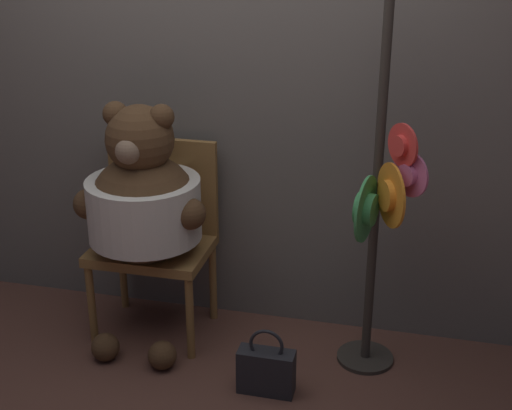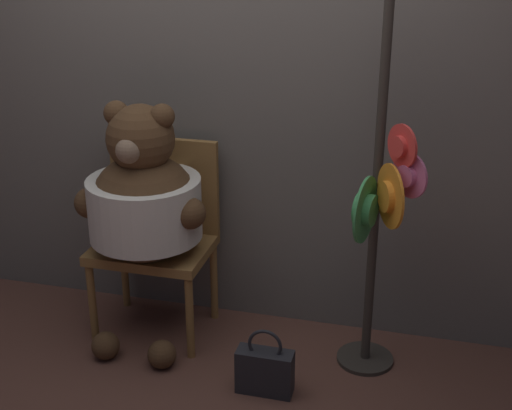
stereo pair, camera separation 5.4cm
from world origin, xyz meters
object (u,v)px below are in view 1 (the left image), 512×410
Objects in this scene: handbag_on_ground at (266,370)px; hat_display_rack at (380,215)px; chair at (157,229)px; teddy_bear at (143,202)px.

hat_display_rack is at bearing 32.71° from handbag_on_ground.
chair is 0.94m from handbag_on_ground.
chair is 0.55× the size of hat_display_rack.
hat_display_rack is at bearing -8.40° from chair.
teddy_bear is at bearing 179.43° from hat_display_rack.
teddy_bear is at bearing -88.64° from chair.
handbag_on_ground is (0.69, -0.46, -0.44)m from chair.
hat_display_rack is (1.13, -0.01, 0.05)m from teddy_bear.
chair is 3.02× the size of handbag_on_ground.
hat_display_rack is 5.46× the size of handbag_on_ground.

